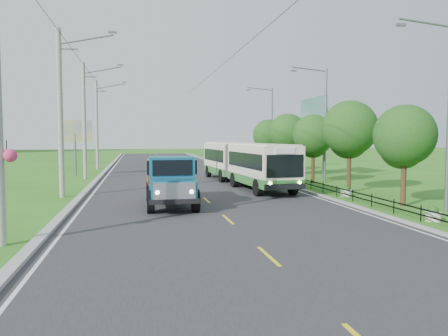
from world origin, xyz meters
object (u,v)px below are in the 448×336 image
object	(u,v)px
tree_third	(349,131)
streetlight_mid	(324,121)
pole_mid	(85,120)
planter_far	(268,172)
pole_far	(97,124)
bus	(243,160)
tree_fourth	(313,138)
billboard_left	(75,135)
tree_fifth	(288,135)
tree_back	(269,137)
tree_second	(404,139)
planter_mid	(298,179)
planter_front	(433,215)
streetlight_near	(447,110)
dump_truck	(170,178)
billboard_right	(313,119)
pole_near	(61,112)
streetlight_far	(271,126)
planter_near	(346,192)

from	to	relation	value
tree_third	streetlight_mid	xyz separation A→B (m)	(0.79, 5.86, 0.92)
pole_mid	planter_far	bearing A→B (deg)	3.39
pole_far	bus	distance (m)	23.12
tree_fourth	billboard_left	bearing A→B (deg)	153.01
tree_fifth	tree_back	distance (m)	6.00
billboard_left	bus	distance (m)	17.14
tree_third	pole_far	bearing A→B (deg)	126.09
tree_second	tree_fifth	size ratio (longest dim) A/B	0.91
planter_mid	tree_fifth	bearing A→B (deg)	78.44
tree_back	planter_front	size ratio (longest dim) A/B	8.21
tree_back	streetlight_near	bearing A→B (deg)	-88.28
streetlight_mid	dump_truck	size ratio (longest dim) A/B	1.44
streetlight_near	billboard_left	world-z (taller)	streetlight_near
pole_mid	pole_far	world-z (taller)	same
tree_fourth	billboard_right	xyz separation A→B (m)	(2.44, 5.86, 1.76)
pole_near	tree_fifth	size ratio (longest dim) A/B	1.72
tree_fourth	billboard_right	bearing A→B (deg)	67.36
streetlight_far	planter_far	distance (m)	7.84
tree_fifth	pole_far	bearing A→B (deg)	144.64
tree_back	planter_front	distance (m)	28.37
tree_back	billboard_right	bearing A→B (deg)	-68.30
streetlight_far	planter_near	xyz separation A→B (m)	(-2.04, -22.00, -4.62)
tree_second	dump_truck	world-z (taller)	tree_second
bus	tree_second	bearing A→B (deg)	-67.29
streetlight_far	dump_truck	distance (m)	27.03
tree_fifth	planter_near	bearing A→B (deg)	-95.08
streetlight_near	dump_truck	world-z (taller)	streetlight_near
planter_mid	billboard_right	bearing A→B (deg)	58.34
streetlight_near	tree_third	bearing A→B (deg)	95.51
streetlight_far	dump_truck	size ratio (longest dim) A/B	1.44
dump_truck	pole_mid	bearing A→B (deg)	110.96
tree_fifth	streetlight_near	xyz separation A→B (m)	(0.79, -20.14, 1.05)
pole_mid	streetlight_far	size ratio (longest dim) A/B	1.10
tree_back	bus	distance (m)	13.83
tree_fourth	streetlight_near	bearing A→B (deg)	-86.82
pole_far	streetlight_near	size ratio (longest dim) A/B	1.10
billboard_left	streetlight_far	bearing A→B (deg)	11.23
tree_third	dump_truck	bearing A→B (deg)	-162.86
planter_front	dump_truck	distance (m)	12.60
streetlight_far	planter_mid	xyz separation A→B (m)	(-2.04, -14.00, -4.62)
tree_fifth	bus	distance (m)	8.89
tree_third	billboard_right	bearing A→B (deg)	78.36
pole_far	planter_front	bearing A→B (deg)	-64.28
pole_near	bus	xyz separation A→B (m)	(12.32, 4.71, -3.24)
planter_front	bus	bearing A→B (deg)	106.13
planter_near	dump_truck	size ratio (longest dim) A/B	0.11
tree_second	dump_truck	bearing A→B (deg)	169.19
tree_fifth	planter_far	world-z (taller)	tree_fifth
planter_near	tree_third	bearing A→B (deg)	59.59
streetlight_near	streetlight_far	size ratio (longest dim) A/B	1.00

